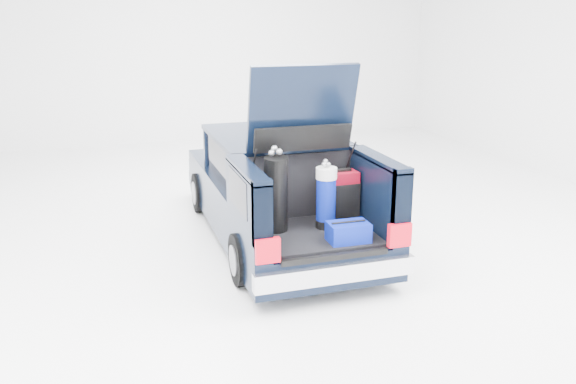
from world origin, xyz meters
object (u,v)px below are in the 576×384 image
object	(u,v)px
black_golf_bag	(276,194)
blue_golf_bag	(326,197)
blue_duffel	(348,232)
car	(275,189)
red_suitcase	(341,196)

from	to	relation	value
black_golf_bag	blue_golf_bag	distance (m)	0.60
blue_golf_bag	blue_duffel	distance (m)	0.57
car	blue_golf_bag	xyz separation A→B (m)	(0.19, -1.47, 0.30)
car	blue_duffel	bearing A→B (deg)	-82.44
blue_duffel	blue_golf_bag	bearing A→B (deg)	99.52
car	black_golf_bag	size ratio (longest dim) A/B	4.71
black_golf_bag	blue_golf_bag	world-z (taller)	black_golf_bag
black_golf_bag	red_suitcase	bearing A→B (deg)	17.59
red_suitcase	black_golf_bag	world-z (taller)	black_golf_bag
black_golf_bag	blue_duffel	bearing A→B (deg)	-30.79
car	black_golf_bag	distance (m)	1.53
blue_golf_bag	blue_duffel	xyz separation A→B (m)	(0.07, -0.50, -0.26)
red_suitcase	blue_golf_bag	distance (m)	0.32
car	blue_duffel	distance (m)	1.99
black_golf_bag	blue_duffel	xyz separation A→B (m)	(0.66, -0.55, -0.34)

